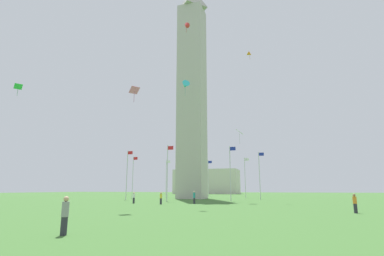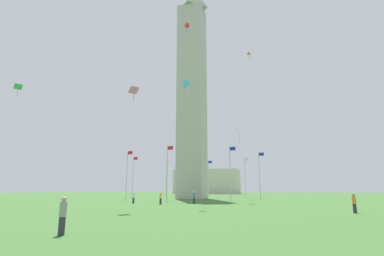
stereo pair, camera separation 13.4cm
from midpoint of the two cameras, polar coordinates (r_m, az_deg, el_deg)
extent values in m
plane|color=#3D6B2D|center=(64.67, 0.06, -13.52)|extent=(260.00, 260.00, 0.00)
cube|color=#B7B2A8|center=(67.79, 0.06, 5.82)|extent=(5.62, 5.62, 44.92)
cylinder|color=silver|center=(61.98, 12.99, -8.92)|extent=(0.14, 0.14, 9.49)
cube|color=#1E2D99|center=(62.27, 13.31, -4.94)|extent=(1.00, 0.03, 0.64)
cylinder|color=silver|center=(72.49, 10.29, -9.39)|extent=(0.14, 0.14, 9.49)
cube|color=white|center=(72.71, 10.60, -5.99)|extent=(1.00, 0.03, 0.64)
cylinder|color=silver|center=(78.50, 3.22, -9.72)|extent=(0.14, 0.14, 9.49)
cube|color=#1E2D99|center=(78.64, 3.57, -6.58)|extent=(1.00, 0.03, 0.64)
cylinder|color=silver|center=(77.68, -4.94, -9.68)|extent=(0.14, 0.14, 9.49)
cube|color=white|center=(77.74, -4.51, -6.51)|extent=(1.00, 0.03, 0.64)
cylinder|color=silver|center=(70.30, -11.33, -9.28)|extent=(0.14, 0.14, 9.49)
cube|color=red|center=(70.34, -10.79, -5.79)|extent=(1.00, 0.03, 0.64)
cylinder|color=silver|center=(59.40, -12.43, -8.83)|extent=(0.14, 0.14, 9.49)
cube|color=red|center=(59.49, -11.79, -4.71)|extent=(1.00, 0.03, 0.64)
cylinder|color=silver|center=(51.19, -4.77, -8.64)|extent=(0.14, 0.14, 9.49)
cube|color=red|center=(51.40, -4.12, -3.85)|extent=(1.00, 0.03, 0.64)
cylinder|color=silver|center=(52.44, 7.46, -8.66)|extent=(0.14, 0.14, 9.49)
cube|color=#1E2D99|center=(52.75, 7.92, -3.97)|extent=(1.00, 0.03, 0.64)
cylinder|color=#2D2D38|center=(44.76, -11.18, -13.60)|extent=(0.29, 0.29, 0.80)
cylinder|color=white|center=(44.74, -11.14, -12.72)|extent=(0.32, 0.32, 0.57)
sphere|color=beige|center=(44.73, -11.12, -12.20)|extent=(0.24, 0.24, 0.24)
cylinder|color=#2D2D38|center=(29.77, 29.07, -13.44)|extent=(0.29, 0.29, 0.80)
cylinder|color=orange|center=(29.74, 28.94, -12.10)|extent=(0.32, 0.32, 0.60)
sphere|color=#936B4C|center=(29.72, 28.86, -11.29)|extent=(0.24, 0.24, 0.24)
cylinder|color=#2D2D38|center=(42.82, 0.47, -13.91)|extent=(0.29, 0.29, 0.80)
cylinder|color=teal|center=(42.80, 0.46, -12.88)|extent=(0.32, 0.32, 0.73)
sphere|color=beige|center=(42.79, 0.46, -12.23)|extent=(0.24, 0.24, 0.24)
cylinder|color=#2D2D38|center=(15.17, -23.64, -16.98)|extent=(0.29, 0.29, 0.80)
cylinder|color=gray|center=(15.11, -23.41, -14.21)|extent=(0.32, 0.32, 0.67)
sphere|color=tan|center=(15.08, -23.26, -12.49)|extent=(0.24, 0.24, 0.24)
cylinder|color=#2D2D38|center=(41.74, -6.01, -13.90)|extent=(0.29, 0.29, 0.80)
cylinder|color=yellow|center=(41.71, -5.99, -12.95)|extent=(0.32, 0.32, 0.59)
sphere|color=tan|center=(41.71, -5.98, -12.38)|extent=(0.24, 0.24, 0.24)
cone|color=orange|center=(59.96, 11.13, 13.86)|extent=(1.20, 1.01, 1.09)
cylinder|color=#A75C15|center=(59.69, 11.15, 13.30)|extent=(0.04, 0.04, 0.98)
cone|color=red|center=(46.75, -1.08, 19.20)|extent=(0.95, 1.16, 1.07)
cylinder|color=maroon|center=(46.43, -1.08, 18.52)|extent=(0.04, 0.04, 0.96)
cone|color=#33C6D1|center=(60.53, -1.27, 8.28)|extent=(2.32, 2.40, 1.94)
cylinder|color=teal|center=(60.12, -1.28, 7.18)|extent=(0.04, 0.04, 1.85)
cube|color=green|center=(54.48, -30.51, 6.91)|extent=(1.43, 1.47, 0.65)
cylinder|color=#208035|center=(54.22, -30.61, 6.00)|extent=(0.04, 0.04, 1.36)
cube|color=white|center=(48.36, 9.19, -0.72)|extent=(1.23, 1.51, 0.91)
cylinder|color=#A7A7A7|center=(48.16, 9.23, -2.08)|extent=(0.04, 0.04, 1.74)
cube|color=pink|center=(32.53, -11.09, 7.20)|extent=(1.22, 1.25, 0.58)
cylinder|color=#A44A79|center=(32.29, -11.14, 5.91)|extent=(0.04, 0.04, 1.16)
cube|color=beige|center=(132.94, 2.98, -10.33)|extent=(27.77, 12.86, 10.45)
camera|label=1|loc=(0.07, -89.94, -0.01)|focal=27.59mm
camera|label=2|loc=(0.07, 90.06, 0.01)|focal=27.59mm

